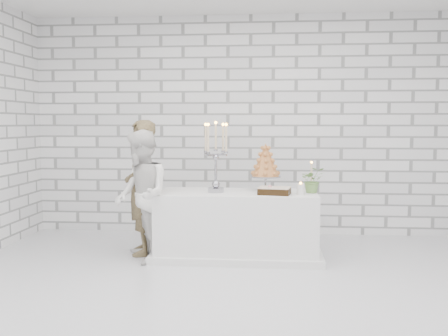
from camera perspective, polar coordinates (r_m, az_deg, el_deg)
ground at (r=4.93m, az=1.70°, el=-13.17°), size 6.00×5.00×0.01m
wall_back at (r=7.18m, az=2.90°, el=4.68°), size 6.00×0.01×3.00m
wall_front at (r=2.20m, az=-2.03°, el=4.05°), size 6.00×0.01×3.00m
cake_table at (r=5.98m, az=1.44°, el=-6.21°), size 1.80×0.80×0.75m
groom at (r=6.13m, az=-9.07°, el=-2.13°), size 0.51×0.65×1.57m
bride at (r=5.80m, az=-9.04°, el=-3.05°), size 0.80×0.88×1.46m
candelabra at (r=5.86m, az=-0.90°, el=1.22°), size 0.40×0.40×0.80m
croquembouche at (r=6.02m, az=4.57°, el=0.11°), size 0.43×0.43×0.55m
chocolate_cake at (r=5.75m, az=5.55°, el=-2.49°), size 0.38×0.30×0.08m
pillar_candle at (r=5.74m, az=8.39°, el=-2.34°), size 0.08×0.08×0.12m
extra_taper at (r=6.11m, az=9.55°, el=-0.98°), size 0.06×0.06×0.32m
flowers at (r=5.93m, az=9.69°, el=-1.31°), size 0.29×0.26×0.29m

